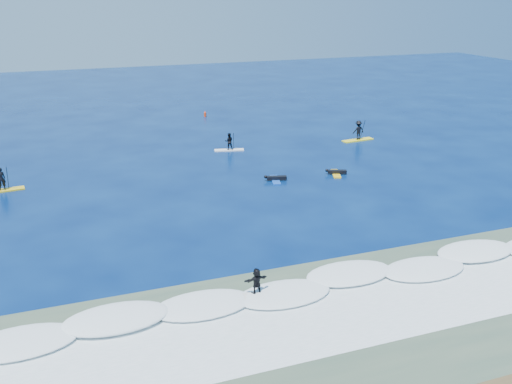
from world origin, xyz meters
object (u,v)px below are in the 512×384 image
object	(u,v)px
sup_paddler_left	(2,183)
marker_buoy	(205,114)
prone_paddler_near	(336,172)
sup_paddler_center	(229,143)
prone_paddler_far	(275,179)
wave_surfer	(257,283)
sup_paddler_right	(358,132)

from	to	relation	value
sup_paddler_left	marker_buoy	bearing A→B (deg)	36.81
prone_paddler_near	sup_paddler_center	bearing A→B (deg)	51.52
sup_paddler_left	prone_paddler_far	distance (m)	20.51
marker_buoy	wave_surfer	bearing A→B (deg)	-102.09
sup_paddler_center	prone_paddler_far	distance (m)	9.71
sup_paddler_right	marker_buoy	xyz separation A→B (m)	(-11.22, 16.00, -0.59)
sup_paddler_right	wave_surfer	size ratio (longest dim) A/B	1.67
prone_paddler_near	prone_paddler_far	distance (m)	5.22
sup_paddler_left	sup_paddler_center	xyz separation A→B (m)	(19.23, 4.91, 0.05)
sup_paddler_right	prone_paddler_far	xyz separation A→B (m)	(-12.40, -8.80, -0.74)
prone_paddler_near	wave_surfer	world-z (taller)	wave_surfer
prone_paddler_far	sup_paddler_center	bearing A→B (deg)	18.50
sup_paddler_center	prone_paddler_near	distance (m)	11.54
prone_paddler_near	prone_paddler_far	size ratio (longest dim) A/B	0.97
sup_paddler_center	marker_buoy	bearing A→B (deg)	96.33
prone_paddler_near	prone_paddler_far	world-z (taller)	prone_paddler_far
wave_surfer	marker_buoy	xyz separation A→B (m)	(8.81, 41.12, -0.49)
prone_paddler_near	sup_paddler_right	bearing A→B (deg)	-17.98
sup_paddler_right	prone_paddler_far	distance (m)	15.22
sup_paddler_right	wave_surfer	bearing A→B (deg)	-134.48
prone_paddler_near	sup_paddler_left	bearing A→B (deg)	99.39
wave_surfer	marker_buoy	world-z (taller)	wave_surfer
wave_surfer	prone_paddler_far	bearing A→B (deg)	57.73
sup_paddler_left	sup_paddler_right	world-z (taller)	sup_paddler_right
sup_paddler_center	prone_paddler_far	xyz separation A→B (m)	(0.71, -9.66, -0.55)
sup_paddler_center	sup_paddler_right	world-z (taller)	sup_paddler_right
sup_paddler_right	sup_paddler_center	bearing A→B (deg)	170.31
marker_buoy	sup_paddler_right	bearing A→B (deg)	-54.95
sup_paddler_center	sup_paddler_right	bearing A→B (deg)	9.65
sup_paddler_right	prone_paddler_far	bearing A→B (deg)	-150.54
sup_paddler_left	marker_buoy	distance (m)	29.12
sup_paddler_left	sup_paddler_center	world-z (taller)	sup_paddler_left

